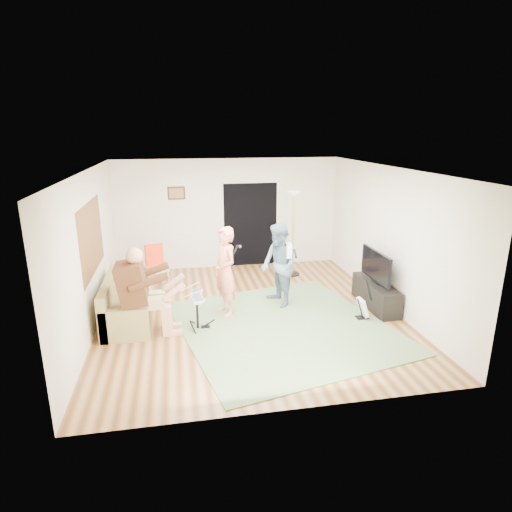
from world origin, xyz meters
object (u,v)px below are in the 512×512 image
(television, at_px, (376,266))
(dining_chair, at_px, (158,273))
(sofa, at_px, (125,306))
(tv_cabinet, at_px, (376,295))
(singer, at_px, (225,271))
(guitar_spare, at_px, (363,307))
(guitarist, at_px, (279,266))
(drum_kit, at_px, (197,314))
(torchiere_lamp, at_px, (293,218))

(television, bearing_deg, dining_chair, 156.35)
(sofa, relative_size, tv_cabinet, 1.39)
(singer, bearing_deg, guitar_spare, 54.55)
(guitarist, relative_size, tv_cabinet, 1.17)
(drum_kit, height_order, dining_chair, dining_chair)
(sofa, bearing_deg, television, -3.65)
(drum_kit, relative_size, television, 0.58)
(guitar_spare, bearing_deg, sofa, 169.63)
(tv_cabinet, bearing_deg, sofa, 176.39)
(drum_kit, bearing_deg, torchiere_lamp, 46.59)
(sofa, xyz_separation_m, drum_kit, (1.29, -0.65, 0.02))
(torchiere_lamp, xyz_separation_m, television, (1.05, -2.18, -0.53))
(sofa, relative_size, drum_kit, 2.97)
(tv_cabinet, bearing_deg, dining_chair, 156.60)
(guitar_spare, distance_m, tv_cabinet, 0.69)
(sofa, relative_size, television, 1.73)
(dining_chair, height_order, tv_cabinet, dining_chair)
(sofa, xyz_separation_m, guitar_spare, (4.30, -0.79, -0.04))
(sofa, bearing_deg, tv_cabinet, -3.61)
(guitarist, distance_m, tv_cabinet, 2.00)
(drum_kit, relative_size, singer, 0.39)
(guitarist, relative_size, guitar_spare, 2.07)
(sofa, relative_size, singer, 1.16)
(drum_kit, bearing_deg, sofa, 153.21)
(torchiere_lamp, bearing_deg, dining_chair, -173.59)
(singer, bearing_deg, drum_kit, -64.45)
(singer, distance_m, dining_chair, 2.13)
(singer, relative_size, guitar_spare, 2.12)
(dining_chair, distance_m, tv_cabinet, 4.62)
(drum_kit, xyz_separation_m, guitar_spare, (3.02, -0.14, -0.06))
(sofa, distance_m, guitar_spare, 4.38)
(sofa, height_order, tv_cabinet, sofa)
(singer, xyz_separation_m, guitarist, (1.07, 0.22, -0.02))
(torchiere_lamp, xyz_separation_m, tv_cabinet, (1.10, -2.18, -1.13))
(sofa, distance_m, dining_chair, 1.63)
(drum_kit, xyz_separation_m, torchiere_lamp, (2.40, 2.53, 1.09))
(guitarist, distance_m, television, 1.87)
(torchiere_lamp, height_order, television, torchiere_lamp)
(guitar_spare, xyz_separation_m, tv_cabinet, (0.48, 0.49, 0.02))
(drum_kit, relative_size, dining_chair, 0.68)
(singer, relative_size, dining_chair, 1.73)
(drum_kit, xyz_separation_m, guitarist, (1.64, 0.79, 0.54))
(tv_cabinet, bearing_deg, guitarist, 166.79)
(guitarist, bearing_deg, drum_kit, -78.61)
(drum_kit, distance_m, torchiere_lamp, 3.65)
(torchiere_lamp, bearing_deg, tv_cabinet, -63.18)
(singer, relative_size, television, 1.48)
(guitarist, distance_m, torchiere_lamp, 1.98)
(sofa, height_order, singer, singer)
(guitar_spare, height_order, television, television)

